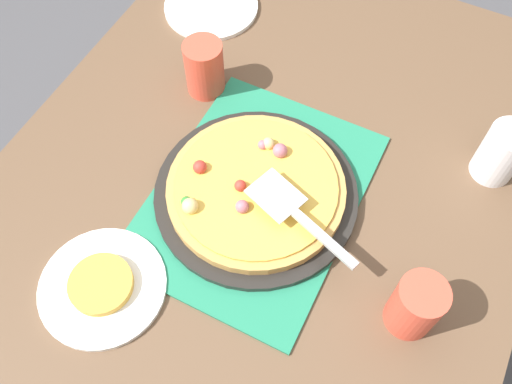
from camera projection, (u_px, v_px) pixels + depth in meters
name	position (u px, v px, depth m)	size (l,w,h in m)	color
ground_plane	(256.00, 319.00, 1.69)	(8.00, 8.00, 0.00)	#4C4C51
dining_table	(256.00, 224.00, 1.14)	(1.40, 1.00, 0.75)	brown
placemat	(256.00, 197.00, 1.04)	(0.48, 0.36, 0.01)	#237F5B
pizza_pan	(256.00, 194.00, 1.03)	(0.38, 0.38, 0.01)	black
pizza	(255.00, 188.00, 1.01)	(0.33, 0.33, 0.05)	tan
plate_near_left	(103.00, 287.00, 0.95)	(0.22, 0.22, 0.01)	white
plate_side	(211.00, 7.00, 1.30)	(0.22, 0.22, 0.01)	white
served_slice_left	(101.00, 284.00, 0.94)	(0.11, 0.11, 0.02)	gold
cup_near	(204.00, 68.00, 1.13)	(0.08, 0.08, 0.12)	#E04C38
cup_far	(416.00, 306.00, 0.87)	(0.08, 0.08, 0.12)	#E04C38
cup_corner	(501.00, 153.00, 1.02)	(0.08, 0.08, 0.12)	white
pizza_server	(295.00, 213.00, 0.95)	(0.12, 0.23, 0.01)	silver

